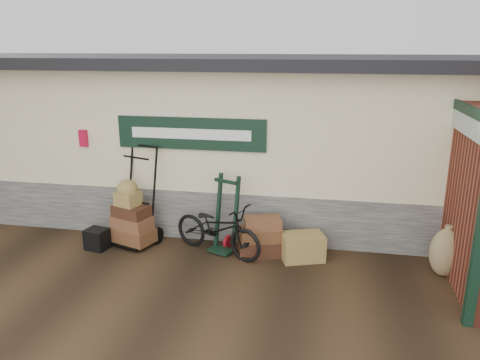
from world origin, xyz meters
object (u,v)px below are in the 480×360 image
black_trunk (97,239)px  bicycle (218,226)px  porter_trolley (138,195)px  suitcase_stack (261,236)px  wicker_hamper (303,247)px  green_barrow (226,214)px

black_trunk → bicycle: (2.10, 0.21, 0.32)m
black_trunk → bicycle: bearing=5.6°
black_trunk → porter_trolley: bearing=35.1°
suitcase_stack → wicker_hamper: (0.71, -0.07, -0.11)m
suitcase_stack → black_trunk: bearing=-173.8°
porter_trolley → black_trunk: bearing=-125.3°
wicker_hamper → black_trunk: bearing=-176.1°
porter_trolley → wicker_hamper: (2.90, -0.20, -0.67)m
wicker_hamper → bicycle: bearing=-178.6°
suitcase_stack → bicycle: (-0.71, -0.10, 0.17)m
porter_trolley → bicycle: size_ratio=1.03×
bicycle → green_barrow: bearing=-10.7°
porter_trolley → wicker_hamper: bearing=15.7°
bicycle → suitcase_stack: bearing=-58.6°
green_barrow → suitcase_stack: green_barrow is taller
porter_trolley → green_barrow: porter_trolley is taller
porter_trolley → bicycle: porter_trolley is taller
green_barrow → bicycle: green_barrow is taller
porter_trolley → green_barrow: (1.58, -0.08, -0.23)m
suitcase_stack → wicker_hamper: size_ratio=1.11×
green_barrow → suitcase_stack: bearing=18.7°
wicker_hamper → green_barrow: bearing=174.7°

